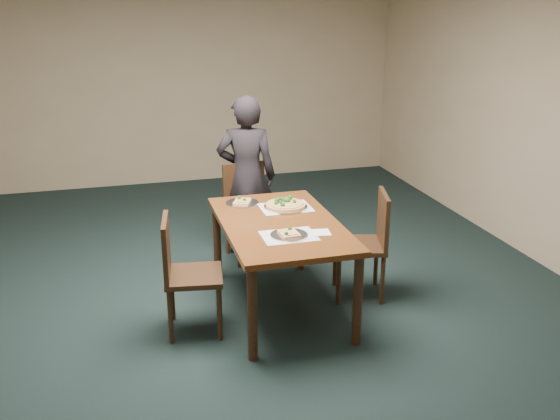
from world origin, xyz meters
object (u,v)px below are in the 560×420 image
object	(u,v)px
chair_far	(248,205)
diner	(247,176)
chair_right	(369,238)
slice_plate_far	(242,202)
chair_left	(183,269)
dining_table	(280,233)
pizza_pan	(285,205)
slice_plate_near	(289,234)

from	to	relation	value
chair_far	diner	distance (m)	0.28
chair_far	chair_right	xyz separation A→B (m)	(0.78, -1.12, 0.00)
diner	slice_plate_far	world-z (taller)	diner
chair_right	chair_left	bearing A→B (deg)	-67.55
dining_table	diner	distance (m)	1.25
chair_right	diner	size ratio (longest dim) A/B	0.58
pizza_pan	slice_plate_far	bearing A→B (deg)	148.35
pizza_pan	slice_plate_near	distance (m)	0.65
pizza_pan	slice_plate_far	size ratio (longest dim) A/B	1.31
dining_table	pizza_pan	world-z (taller)	pizza_pan
pizza_pan	slice_plate_near	size ratio (longest dim) A/B	1.31
pizza_pan	slice_plate_near	bearing A→B (deg)	-103.66
slice_plate_far	chair_right	bearing A→B (deg)	-27.08
pizza_pan	chair_left	bearing A→B (deg)	-152.43
dining_table	slice_plate_near	world-z (taller)	slice_plate_near
diner	chair_far	bearing A→B (deg)	98.17
diner	pizza_pan	size ratio (longest dim) A/B	4.27
chair_far	slice_plate_near	bearing A→B (deg)	-97.28
chair_left	diner	bearing A→B (deg)	-21.60
slice_plate_near	slice_plate_far	bearing A→B (deg)	101.69
dining_table	diner	xyz separation A→B (m)	(0.01, 1.24, 0.13)
chair_left	pizza_pan	xyz separation A→B (m)	(0.93, 0.49, 0.26)
diner	slice_plate_near	size ratio (longest dim) A/B	5.60
dining_table	slice_plate_far	size ratio (longest dim) A/B	5.36
chair_right	slice_plate_near	world-z (taller)	chair_right
chair_right	diner	world-z (taller)	diner
chair_left	diner	distance (m)	1.64
pizza_pan	slice_plate_far	distance (m)	0.38
chair_left	chair_right	world-z (taller)	same
chair_right	slice_plate_far	bearing A→B (deg)	-101.59
chair_far	pizza_pan	bearing A→B (deg)	-87.09
diner	pizza_pan	distance (m)	0.92
dining_table	chair_left	xyz separation A→B (m)	(-0.79, -0.16, -0.14)
chair_left	slice_plate_far	world-z (taller)	chair_left
chair_left	pizza_pan	size ratio (longest dim) A/B	2.48
chair_far	chair_left	size ratio (longest dim) A/B	1.00
dining_table	chair_right	xyz separation A→B (m)	(0.78, 0.04, -0.14)
chair_far	diner	world-z (taller)	diner
chair_left	slice_plate_far	bearing A→B (deg)	-33.08
diner	chair_right	bearing A→B (deg)	138.38
chair_left	slice_plate_far	xyz separation A→B (m)	(0.60, 0.69, 0.25)
dining_table	chair_right	bearing A→B (deg)	2.64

